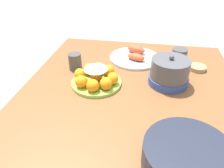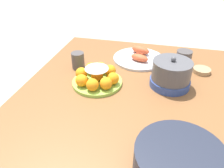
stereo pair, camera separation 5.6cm
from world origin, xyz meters
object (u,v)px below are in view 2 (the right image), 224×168
dining_table (128,113)px  cup_near (78,61)px  cake_plate (97,77)px  seafood_platter (139,57)px  sauce_bowl (202,70)px  warming_pot (171,74)px  serving_bowl (179,161)px  cup_far (184,58)px

dining_table → cup_near: cup_near is taller
cake_plate → seafood_platter: cake_plate is taller
cake_plate → cup_near: bearing=-131.1°
cake_plate → sauce_bowl: 0.58m
sauce_bowl → warming_pot: size_ratio=0.48×
cup_near → sauce_bowl: bearing=99.4°
serving_bowl → cup_near: (-0.56, -0.54, 0.00)m
dining_table → warming_pot: 0.28m
cake_plate → warming_pot: warming_pot is taller
serving_bowl → sauce_bowl: bearing=168.6°
cake_plate → cup_near: (-0.13, -0.15, 0.01)m
serving_bowl → warming_pot: 0.49m
dining_table → serving_bowl: serving_bowl is taller
dining_table → cake_plate: size_ratio=5.37×
serving_bowl → cup_near: size_ratio=2.99×
dining_table → cup_far: cup_far is taller
sauce_bowl → cup_far: size_ratio=1.07×
cake_plate → cup_far: bearing=127.0°
sauce_bowl → cup_near: bearing=-80.6°
serving_bowl → cup_far: 0.75m
serving_bowl → warming_pot: warming_pot is taller
cake_plate → cup_far: size_ratio=2.87×
dining_table → cup_far: 0.50m
dining_table → cup_far: bearing=149.0°
serving_bowl → cup_far: serving_bowl is taller
cup_near → cup_far: 0.61m
warming_pot → serving_bowl: bearing=4.1°
warming_pot → cake_plate: bearing=-79.3°
sauce_bowl → cup_near: (0.11, -0.68, 0.03)m
serving_bowl → seafood_platter: serving_bowl is taller
dining_table → sauce_bowl: bearing=134.1°
serving_bowl → cup_near: cup_near is taller
cake_plate → seafood_platter: 0.36m
seafood_platter → cup_far: 0.26m
serving_bowl → sauce_bowl: 0.68m
cake_plate → sauce_bowl: size_ratio=2.68×
sauce_bowl → seafood_platter: 0.36m
cup_near → warming_pot: size_ratio=0.48×
cake_plate → warming_pot: bearing=100.7°
seafood_platter → cup_near: cup_near is taller
serving_bowl → cup_far: (-0.74, 0.04, -0.00)m
seafood_platter → cup_near: (0.19, -0.32, 0.03)m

